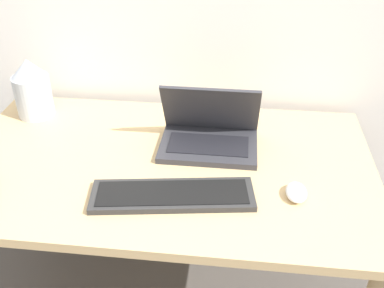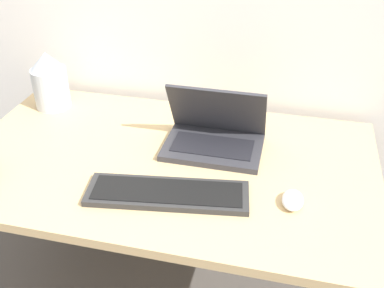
{
  "view_description": "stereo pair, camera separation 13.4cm",
  "coord_description": "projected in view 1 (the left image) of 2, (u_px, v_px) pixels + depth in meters",
  "views": [
    {
      "loc": [
        0.23,
        -0.77,
        1.54
      ],
      "look_at": [
        0.1,
        0.35,
        0.81
      ],
      "focal_mm": 42.0,
      "sensor_mm": 36.0,
      "label": 1
    },
    {
      "loc": [
        0.36,
        -0.75,
        1.54
      ],
      "look_at": [
        0.1,
        0.35,
        0.81
      ],
      "focal_mm": 42.0,
      "sensor_mm": 36.0,
      "label": 2
    }
  ],
  "objects": [
    {
      "name": "mouse",
      "position": [
        296.0,
        192.0,
        1.29
      ],
      "size": [
        0.06,
        0.09,
        0.03
      ],
      "color": "white",
      "rests_on": "desk"
    },
    {
      "name": "keyboard",
      "position": [
        173.0,
        195.0,
        1.28
      ],
      "size": [
        0.48,
        0.2,
        0.02
      ],
      "color": "#2D2D2D",
      "rests_on": "desk"
    },
    {
      "name": "laptop",
      "position": [
        209.0,
        133.0,
        1.5
      ],
      "size": [
        0.32,
        0.22,
        0.22
      ],
      "color": "#333338",
      "rests_on": "desk"
    },
    {
      "name": "vase",
      "position": [
        32.0,
        88.0,
        1.65
      ],
      "size": [
        0.13,
        0.13,
        0.22
      ],
      "color": "silver",
      "rests_on": "desk"
    },
    {
      "name": "desk",
      "position": [
        165.0,
        180.0,
        1.49
      ],
      "size": [
        1.34,
        0.79,
        0.71
      ],
      "color": "tan",
      "rests_on": "ground_plane"
    }
  ]
}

